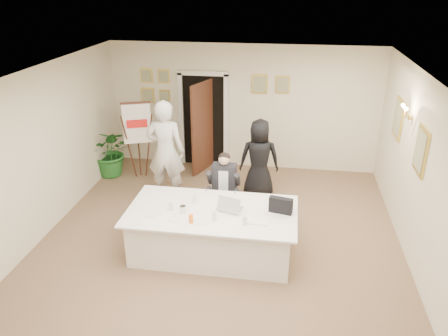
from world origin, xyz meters
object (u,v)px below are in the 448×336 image
flip_chart (139,144)px  laptop (230,201)px  seated_man (224,187)px  standing_woman (259,159)px  oj_glass (191,219)px  conference_table (212,231)px  paper_stack (259,222)px  standing_man (166,151)px  laptop_bag (281,205)px  steel_jug (183,209)px  potted_palm (111,152)px

flip_chart → laptop: 3.44m
seated_man → standing_woman: 1.21m
oj_glass → standing_woman: bearing=72.5°
flip_chart → oj_glass: bearing=-58.5°
flip_chart → laptop: (2.35, -2.51, 0.13)m
conference_table → paper_stack: 0.88m
standing_man → laptop_bag: bearing=143.8°
standing_woman → steel_jug: bearing=60.2°
flip_chart → laptop: flip_chart is taller
seated_man → flip_chart: (-2.11, 1.56, 0.12)m
conference_table → standing_woman: standing_woman is taller
standing_woman → steel_jug: standing_woman is taller
conference_table → flip_chart: size_ratio=1.56×
laptop → steel_jug: (-0.70, -0.22, -0.08)m
flip_chart → laptop: bearing=-46.9°
flip_chart → potted_palm: 0.69m
flip_chart → standing_woman: size_ratio=1.05×
oj_glass → conference_table: bearing=60.0°
flip_chart → oj_glass: (1.85, -3.01, 0.06)m
conference_table → paper_stack: paper_stack is taller
steel_jug → potted_palm: bearing=130.0°
laptop → steel_jug: bearing=-145.2°
standing_woman → potted_palm: bearing=-14.7°
paper_stack → flip_chart: bearing=134.8°
laptop → standing_man: bearing=149.5°
conference_table → standing_woman: size_ratio=1.64×
seated_man → laptop: 1.02m
conference_table → seated_man: size_ratio=1.99×
potted_palm → paper_stack: bearing=-39.4°
flip_chart → steel_jug: flip_chart is taller
laptop → potted_palm: bearing=157.1°
standing_man → steel_jug: bearing=112.5°
conference_table → paper_stack: bearing=-18.2°
seated_man → flip_chart: 2.62m
standing_man → paper_stack: standing_man is taller
laptop → steel_jug: laptop is taller
laptop → paper_stack: size_ratio=1.35×
flip_chart → standing_man: (0.87, -0.88, 0.23)m
potted_palm → laptop_bag: potted_palm is taller
standing_woman → oj_glass: 2.66m
flip_chart → standing_man: size_ratio=0.84×
oj_glass → laptop: bearing=44.9°
potted_palm → oj_glass: (2.50, -3.03, 0.29)m
standing_woman → steel_jug: 2.46m
laptop → laptop_bag: (0.78, 0.00, -0.01)m
standing_woman → oj_glass: standing_woman is taller
conference_table → standing_man: standing_man is taller
laptop → conference_table: bearing=-143.8°
standing_man → steel_jug: size_ratio=18.36×
standing_woman → paper_stack: bearing=88.5°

